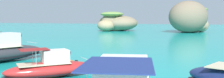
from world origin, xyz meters
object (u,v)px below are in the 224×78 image
islet_small (116,23)px  dinghy_tender (68,62)px  islet_large (189,18)px  motorboat_red (51,68)px  motorboat_charcoal (0,52)px

islet_small → dinghy_tender: size_ratio=6.49×
islet_large → motorboat_red: size_ratio=3.40×
islet_large → dinghy_tender: size_ratio=8.11×
motorboat_red → motorboat_charcoal: (-9.13, 4.11, 0.30)m
motorboat_charcoal → islet_large: bearing=77.9°
islet_small → motorboat_charcoal: size_ratio=1.70×
motorboat_red → islet_small: bearing=105.9°
islet_small → dinghy_tender: (19.20, -67.73, -2.85)m
islet_large → islet_small: islet_large is taller
islet_large → dinghy_tender: bearing=-96.1°
motorboat_charcoal → dinghy_tender: (7.54, 1.24, -0.80)m
motorboat_charcoal → dinghy_tender: 7.68m
islet_small → motorboat_charcoal: bearing=-80.4°
islet_small → dinghy_tender: 70.46m
motorboat_charcoal → dinghy_tender: bearing=9.4°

